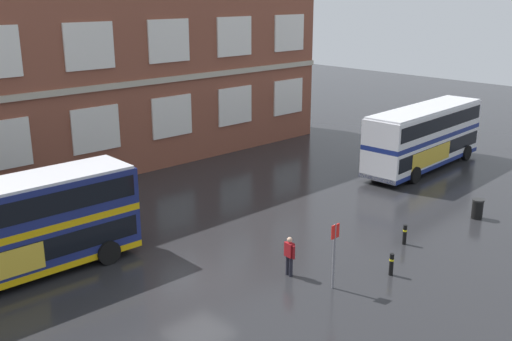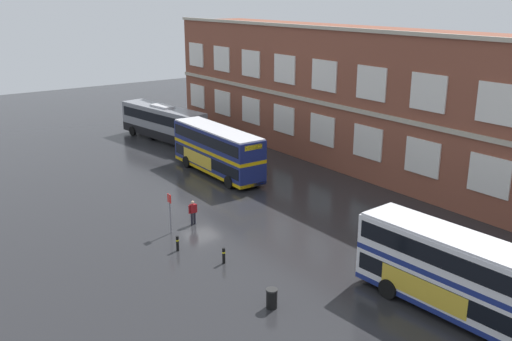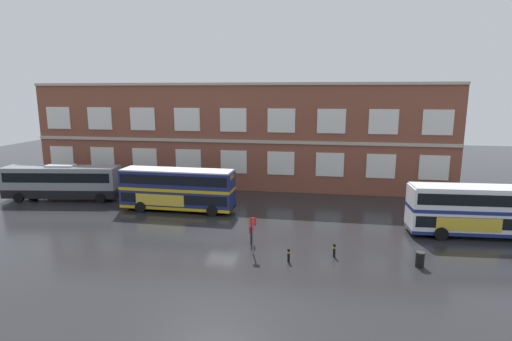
{
  "view_description": "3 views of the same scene",
  "coord_description": "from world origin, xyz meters",
  "px_view_note": "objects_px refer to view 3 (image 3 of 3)",
  "views": [
    {
      "loc": [
        -13.14,
        -17.4,
        11.19
      ],
      "look_at": [
        6.68,
        3.57,
        2.45
      ],
      "focal_mm": 41.43,
      "sensor_mm": 36.0,
      "label": 1
    },
    {
      "loc": [
        34.47,
        -19.89,
        14.97
      ],
      "look_at": [
        3.79,
        2.36,
        3.19
      ],
      "focal_mm": 39.79,
      "sensor_mm": 36.0,
      "label": 2
    },
    {
      "loc": [
        8.12,
        -30.73,
        11.35
      ],
      "look_at": [
        2.21,
        4.2,
        4.4
      ],
      "focal_mm": 28.05,
      "sensor_mm": 36.0,
      "label": 3
    }
  ],
  "objects_px": {
    "double_decker_middle": "(481,210)",
    "bus_stand_flag": "(253,232)",
    "station_litter_bin": "(420,259)",
    "safety_bollard_west": "(334,250)",
    "touring_coach": "(62,182)",
    "waiting_passenger": "(252,232)",
    "safety_bollard_east": "(289,255)",
    "double_decker_near": "(178,189)"
  },
  "relations": [
    {
      "from": "double_decker_near",
      "to": "station_litter_bin",
      "type": "relative_size",
      "value": 10.72
    },
    {
      "from": "bus_stand_flag",
      "to": "safety_bollard_east",
      "type": "xyz_separation_m",
      "value": [
        2.62,
        -0.92,
        -1.14
      ]
    },
    {
      "from": "safety_bollard_east",
      "to": "station_litter_bin",
      "type": "bearing_deg",
      "value": 4.2
    },
    {
      "from": "waiting_passenger",
      "to": "safety_bollard_east",
      "type": "relative_size",
      "value": 1.79
    },
    {
      "from": "station_litter_bin",
      "to": "safety_bollard_east",
      "type": "relative_size",
      "value": 1.08
    },
    {
      "from": "double_decker_middle",
      "to": "bus_stand_flag",
      "type": "bearing_deg",
      "value": -159.04
    },
    {
      "from": "double_decker_near",
      "to": "safety_bollard_east",
      "type": "bearing_deg",
      "value": -41.3
    },
    {
      "from": "double_decker_near",
      "to": "bus_stand_flag",
      "type": "height_order",
      "value": "double_decker_near"
    },
    {
      "from": "safety_bollard_west",
      "to": "bus_stand_flag",
      "type": "bearing_deg",
      "value": -175.51
    },
    {
      "from": "touring_coach",
      "to": "safety_bollard_west",
      "type": "xyz_separation_m",
      "value": [
        28.38,
        -10.65,
        -1.42
      ]
    },
    {
      "from": "double_decker_middle",
      "to": "bus_stand_flag",
      "type": "xyz_separation_m",
      "value": [
        -17.22,
        -6.6,
        -0.51
      ]
    },
    {
      "from": "safety_bollard_west",
      "to": "double_decker_near",
      "type": "bearing_deg",
      "value": 148.9
    },
    {
      "from": "double_decker_middle",
      "to": "bus_stand_flag",
      "type": "distance_m",
      "value": 18.45
    },
    {
      "from": "touring_coach",
      "to": "waiting_passenger",
      "type": "xyz_separation_m",
      "value": [
        22.23,
        -9.15,
        -0.98
      ]
    },
    {
      "from": "double_decker_near",
      "to": "station_litter_bin",
      "type": "distance_m",
      "value": 22.57
    },
    {
      "from": "waiting_passenger",
      "to": "safety_bollard_east",
      "type": "bearing_deg",
      "value": -42.98
    },
    {
      "from": "double_decker_middle",
      "to": "safety_bollard_east",
      "type": "height_order",
      "value": "double_decker_middle"
    },
    {
      "from": "safety_bollard_west",
      "to": "double_decker_middle",
      "type": "bearing_deg",
      "value": 28.08
    },
    {
      "from": "double_decker_near",
      "to": "station_litter_bin",
      "type": "xyz_separation_m",
      "value": [
        20.33,
        -9.66,
        -1.63
      ]
    },
    {
      "from": "station_litter_bin",
      "to": "safety_bollard_east",
      "type": "distance_m",
      "value": 8.64
    },
    {
      "from": "station_litter_bin",
      "to": "safety_bollard_west",
      "type": "xyz_separation_m",
      "value": [
        -5.54,
        0.73,
        -0.03
      ]
    },
    {
      "from": "waiting_passenger",
      "to": "safety_bollard_west",
      "type": "height_order",
      "value": "waiting_passenger"
    },
    {
      "from": "bus_stand_flag",
      "to": "double_decker_near",
      "type": "bearing_deg",
      "value": 134.15
    },
    {
      "from": "station_litter_bin",
      "to": "waiting_passenger",
      "type": "bearing_deg",
      "value": 169.2
    },
    {
      "from": "double_decker_near",
      "to": "safety_bollard_east",
      "type": "xyz_separation_m",
      "value": [
        11.71,
        -10.29,
        -1.66
      ]
    },
    {
      "from": "touring_coach",
      "to": "safety_bollard_east",
      "type": "relative_size",
      "value": 12.88
    },
    {
      "from": "waiting_passenger",
      "to": "bus_stand_flag",
      "type": "distance_m",
      "value": 2.12
    },
    {
      "from": "safety_bollard_west",
      "to": "safety_bollard_east",
      "type": "bearing_deg",
      "value": -156.05
    },
    {
      "from": "double_decker_near",
      "to": "double_decker_middle",
      "type": "bearing_deg",
      "value": -6.02
    },
    {
      "from": "touring_coach",
      "to": "station_litter_bin",
      "type": "relative_size",
      "value": 11.88
    },
    {
      "from": "touring_coach",
      "to": "bus_stand_flag",
      "type": "distance_m",
      "value": 25.25
    },
    {
      "from": "waiting_passenger",
      "to": "station_litter_bin",
      "type": "relative_size",
      "value": 1.65
    },
    {
      "from": "waiting_passenger",
      "to": "double_decker_middle",
      "type": "bearing_deg",
      "value": 14.75
    },
    {
      "from": "waiting_passenger",
      "to": "safety_bollard_west",
      "type": "bearing_deg",
      "value": -13.67
    },
    {
      "from": "bus_stand_flag",
      "to": "safety_bollard_west",
      "type": "bearing_deg",
      "value": 4.49
    },
    {
      "from": "double_decker_near",
      "to": "safety_bollard_west",
      "type": "relative_size",
      "value": 11.63
    },
    {
      "from": "double_decker_middle",
      "to": "touring_coach",
      "type": "bearing_deg",
      "value": 173.56
    },
    {
      "from": "touring_coach",
      "to": "safety_bollard_west",
      "type": "relative_size",
      "value": 12.88
    },
    {
      "from": "safety_bollard_east",
      "to": "bus_stand_flag",
      "type": "bearing_deg",
      "value": 160.65
    },
    {
      "from": "double_decker_near",
      "to": "bus_stand_flag",
      "type": "xyz_separation_m",
      "value": [
        9.09,
        -9.37,
        -0.51
      ]
    },
    {
      "from": "safety_bollard_east",
      "to": "safety_bollard_west",
      "type": "bearing_deg",
      "value": 23.95
    },
    {
      "from": "safety_bollard_east",
      "to": "double_decker_middle",
      "type": "bearing_deg",
      "value": 27.24
    }
  ]
}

